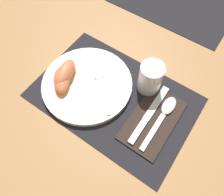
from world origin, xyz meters
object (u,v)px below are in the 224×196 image
object	(u,v)px
knife	(148,115)
citrus_wedge_1	(62,80)
fork	(100,80)
spoon	(165,112)
plate	(87,84)
citrus_wedge_0	(65,74)
juice_glass	(150,79)

from	to	relation	value
knife	citrus_wedge_1	bearing A→B (deg)	-167.36
fork	knife	bearing A→B (deg)	-3.29
spoon	plate	bearing A→B (deg)	-168.00
spoon	fork	size ratio (longest dim) A/B	1.12
plate	citrus_wedge_0	xyz separation A→B (m)	(-0.06, -0.02, 0.03)
fork	citrus_wedge_0	distance (m)	0.10
juice_glass	plate	bearing A→B (deg)	-146.72
spoon	citrus_wedge_1	xyz separation A→B (m)	(-0.29, -0.09, 0.02)
juice_glass	fork	size ratio (longest dim) A/B	0.58
plate	citrus_wedge_1	distance (m)	0.07
juice_glass	spoon	xyz separation A→B (m)	(0.08, -0.05, -0.03)
plate	fork	size ratio (longest dim) A/B	1.63
spoon	citrus_wedge_1	size ratio (longest dim) A/B	1.75
spoon	citrus_wedge_1	bearing A→B (deg)	-162.83
fork	citrus_wedge_1	distance (m)	0.11
plate	juice_glass	world-z (taller)	juice_glass
juice_glass	citrus_wedge_0	world-z (taller)	juice_glass
juice_glass	knife	world-z (taller)	juice_glass
spoon	fork	xyz separation A→B (m)	(-0.21, -0.02, 0.01)
knife	fork	size ratio (longest dim) A/B	1.25
knife	spoon	xyz separation A→B (m)	(0.03, 0.03, 0.00)
spoon	citrus_wedge_0	distance (m)	0.30
knife	fork	world-z (taller)	fork
juice_glass	fork	distance (m)	0.14
citrus_wedge_1	plate	bearing A→B (deg)	34.86
juice_glass	spoon	world-z (taller)	juice_glass
fork	citrus_wedge_0	xyz separation A→B (m)	(-0.09, -0.05, 0.02)
plate	juice_glass	xyz separation A→B (m)	(0.15, 0.10, 0.03)
juice_glass	knife	distance (m)	0.10
knife	citrus_wedge_0	distance (m)	0.27
knife	fork	xyz separation A→B (m)	(-0.17, 0.01, 0.01)
fork	citrus_wedge_0	world-z (taller)	citrus_wedge_0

